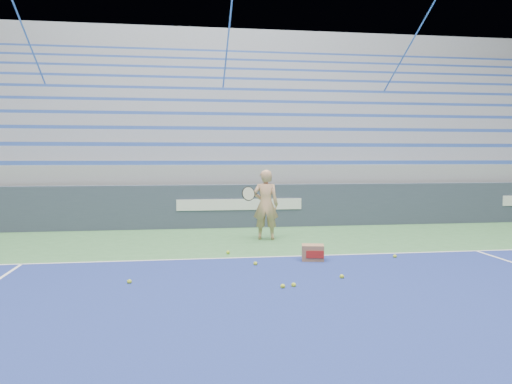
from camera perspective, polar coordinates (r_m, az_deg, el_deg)
The scene contains 11 objects.
sponsor_barrier at distance 12.86m, azimuth -1.91°, elevation -1.59°, with size 30.00×0.32×1.10m.
bleachers at distance 18.50m, azimuth -3.91°, elevation 5.71°, with size 31.00×9.15×7.30m.
tennis_player at distance 10.89m, azimuth 1.09°, elevation -1.44°, with size 0.92×0.86×1.53m.
ball_box at distance 8.77m, azimuth 6.51°, elevation -6.93°, with size 0.43×0.37×0.28m.
tennis_ball_0 at distance 9.36m, azimuth -3.22°, elevation -6.90°, with size 0.07×0.07×0.07m, color #C3D82C.
tennis_ball_1 at distance 7.60m, azimuth 9.77°, elevation -9.52°, with size 0.07×0.07×0.07m, color #C3D82C.
tennis_ball_2 at distance 9.31m, azimuth 15.59°, elevation -7.09°, with size 0.07×0.07×0.07m, color #C3D82C.
tennis_ball_3 at distance 8.37m, azimuth -0.07°, elevation -8.19°, with size 0.07×0.07×0.07m, color #C3D82C.
tennis_ball_4 at distance 7.04m, azimuth 4.32°, elevation -10.55°, with size 0.07×0.07×0.07m, color #C3D82C.
tennis_ball_5 at distance 6.96m, azimuth 3.08°, elevation -10.72°, with size 0.07×0.07×0.07m, color #C3D82C.
tennis_ball_6 at distance 7.42m, azimuth -14.27°, elevation -9.91°, with size 0.07×0.07×0.07m, color #C3D82C.
Camera 1 is at (-1.41, 3.16, 1.80)m, focal length 35.00 mm.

